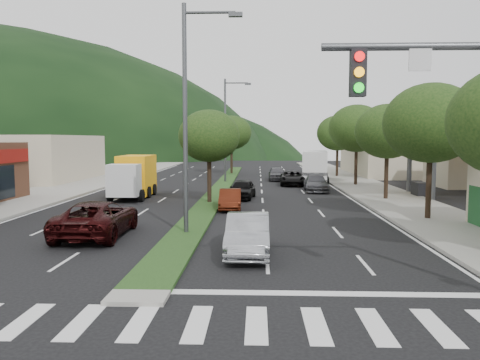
{
  "coord_description": "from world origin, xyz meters",
  "views": [
    {
      "loc": [
        3.17,
        -12.36,
        4.22
      ],
      "look_at": [
        2.26,
        11.54,
        2.13
      ],
      "focal_mm": 35.0,
      "sensor_mm": 36.0,
      "label": 1
    }
  ],
  "objects_px": {
    "tree_med_far": "(232,133)",
    "sedan_silver": "(248,234)",
    "tree_r_b": "(431,123)",
    "car_queue_e": "(277,174)",
    "car_queue_c": "(230,199)",
    "tree_r_e": "(338,133)",
    "suv_maroon": "(97,218)",
    "streetlight_mid": "(227,125)",
    "car_queue_d": "(292,178)",
    "motorhome": "(315,165)",
    "car_queue_b": "(316,183)",
    "tree_r_d": "(357,128)",
    "car_queue_a": "(242,189)",
    "box_truck": "(134,178)",
    "tree_med_near": "(209,136)",
    "tree_r_c": "(387,131)",
    "streetlight_near": "(190,108)"
  },
  "relations": [
    {
      "from": "car_queue_a",
      "to": "streetlight_near",
      "type": "bearing_deg",
      "value": -91.62
    },
    {
      "from": "streetlight_mid",
      "to": "suv_maroon",
      "type": "relative_size",
      "value": 1.78
    },
    {
      "from": "tree_r_c",
      "to": "tree_r_d",
      "type": "distance_m",
      "value": 10.01
    },
    {
      "from": "box_truck",
      "to": "car_queue_d",
      "type": "bearing_deg",
      "value": -142.27
    },
    {
      "from": "car_queue_a",
      "to": "car_queue_e",
      "type": "height_order",
      "value": "car_queue_e"
    },
    {
      "from": "box_truck",
      "to": "streetlight_mid",
      "type": "bearing_deg",
      "value": -117.03
    },
    {
      "from": "car_queue_d",
      "to": "motorhome",
      "type": "xyz_separation_m",
      "value": [
        2.47,
        3.3,
        0.98
      ]
    },
    {
      "from": "motorhome",
      "to": "suv_maroon",
      "type": "bearing_deg",
      "value": -108.37
    },
    {
      "from": "car_queue_c",
      "to": "car_queue_d",
      "type": "height_order",
      "value": "car_queue_d"
    },
    {
      "from": "tree_r_b",
      "to": "sedan_silver",
      "type": "height_order",
      "value": "tree_r_b"
    },
    {
      "from": "suv_maroon",
      "to": "streetlight_near",
      "type": "bearing_deg",
      "value": -174.58
    },
    {
      "from": "sedan_silver",
      "to": "car_queue_b",
      "type": "bearing_deg",
      "value": 76.39
    },
    {
      "from": "tree_r_d",
      "to": "car_queue_e",
      "type": "xyz_separation_m",
      "value": [
        -6.89,
        5.58,
        -4.49
      ]
    },
    {
      "from": "tree_r_b",
      "to": "car_queue_d",
      "type": "xyz_separation_m",
      "value": [
        -5.65,
        18.58,
        -4.38
      ]
    },
    {
      "from": "tree_r_b",
      "to": "streetlight_mid",
      "type": "distance_m",
      "value": 24.09
    },
    {
      "from": "tree_r_c",
      "to": "tree_r_e",
      "type": "distance_m",
      "value": 20.0
    },
    {
      "from": "tree_med_far",
      "to": "car_queue_b",
      "type": "height_order",
      "value": "tree_med_far"
    },
    {
      "from": "car_queue_a",
      "to": "tree_r_c",
      "type": "bearing_deg",
      "value": 3.45
    },
    {
      "from": "sedan_silver",
      "to": "car_queue_c",
      "type": "height_order",
      "value": "sedan_silver"
    },
    {
      "from": "car_queue_e",
      "to": "box_truck",
      "type": "xyz_separation_m",
      "value": [
        -10.88,
        -14.53,
        0.74
      ]
    },
    {
      "from": "tree_r_c",
      "to": "sedan_silver",
      "type": "distance_m",
      "value": 18.39
    },
    {
      "from": "tree_med_far",
      "to": "car_queue_b",
      "type": "xyz_separation_m",
      "value": [
        7.9,
        -18.42,
        -4.34
      ]
    },
    {
      "from": "tree_r_c",
      "to": "car_queue_c",
      "type": "relative_size",
      "value": 1.75
    },
    {
      "from": "streetlight_near",
      "to": "car_queue_a",
      "type": "xyz_separation_m",
      "value": [
        1.86,
        12.58,
        -4.9
      ]
    },
    {
      "from": "tree_r_e",
      "to": "suv_maroon",
      "type": "height_order",
      "value": "tree_r_e"
    },
    {
      "from": "tree_med_far",
      "to": "car_queue_b",
      "type": "bearing_deg",
      "value": -66.79
    },
    {
      "from": "tree_med_far",
      "to": "car_queue_e",
      "type": "relative_size",
      "value": 1.7
    },
    {
      "from": "streetlight_mid",
      "to": "streetlight_near",
      "type": "bearing_deg",
      "value": -90.0
    },
    {
      "from": "car_queue_d",
      "to": "car_queue_e",
      "type": "bearing_deg",
      "value": 106.84
    },
    {
      "from": "tree_r_d",
      "to": "car_queue_b",
      "type": "relative_size",
      "value": 1.56
    },
    {
      "from": "streetlight_mid",
      "to": "car_queue_e",
      "type": "height_order",
      "value": "streetlight_mid"
    },
    {
      "from": "motorhome",
      "to": "streetlight_near",
      "type": "bearing_deg",
      "value": -101.15
    },
    {
      "from": "tree_med_far",
      "to": "car_queue_c",
      "type": "bearing_deg",
      "value": -86.96
    },
    {
      "from": "tree_med_far",
      "to": "car_queue_d",
      "type": "height_order",
      "value": "tree_med_far"
    },
    {
      "from": "suv_maroon",
      "to": "car_queue_c",
      "type": "distance_m",
      "value": 9.66
    },
    {
      "from": "streetlight_mid",
      "to": "car_queue_e",
      "type": "bearing_deg",
      "value": 27.76
    },
    {
      "from": "tree_med_far",
      "to": "sedan_silver",
      "type": "bearing_deg",
      "value": -85.93
    },
    {
      "from": "tree_med_near",
      "to": "sedan_silver",
      "type": "bearing_deg",
      "value": -78.18
    },
    {
      "from": "car_queue_a",
      "to": "box_truck",
      "type": "bearing_deg",
      "value": -176.63
    },
    {
      "from": "tree_r_e",
      "to": "streetlight_near",
      "type": "xyz_separation_m",
      "value": [
        -11.79,
        -32.0,
        0.69
      ]
    },
    {
      "from": "streetlight_mid",
      "to": "sedan_silver",
      "type": "relative_size",
      "value": 2.26
    },
    {
      "from": "tree_r_e",
      "to": "car_queue_e",
      "type": "distance_m",
      "value": 9.2
    },
    {
      "from": "tree_r_b",
      "to": "car_queue_d",
      "type": "relative_size",
      "value": 1.46
    },
    {
      "from": "tree_med_near",
      "to": "car_queue_c",
      "type": "relative_size",
      "value": 1.63
    },
    {
      "from": "streetlight_near",
      "to": "car_queue_e",
      "type": "distance_m",
      "value": 28.44
    },
    {
      "from": "tree_med_far",
      "to": "sedan_silver",
      "type": "height_order",
      "value": "tree_med_far"
    },
    {
      "from": "tree_r_b",
      "to": "tree_med_far",
      "type": "relative_size",
      "value": 1.0
    },
    {
      "from": "tree_r_c",
      "to": "streetlight_near",
      "type": "relative_size",
      "value": 0.65
    },
    {
      "from": "tree_med_far",
      "to": "streetlight_mid",
      "type": "distance_m",
      "value": 11.02
    },
    {
      "from": "tree_r_d",
      "to": "car_queue_d",
      "type": "height_order",
      "value": "tree_r_d"
    }
  ]
}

